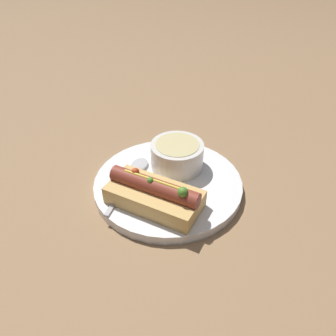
% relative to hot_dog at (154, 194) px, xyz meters
% --- Properties ---
extents(ground_plane, '(4.00, 4.00, 0.00)m').
position_rel_hot_dog_xyz_m(ground_plane, '(0.01, 0.06, -0.04)').
color(ground_plane, '#93704C').
extents(dinner_plate, '(0.27, 0.27, 0.02)m').
position_rel_hot_dog_xyz_m(dinner_plate, '(0.01, 0.06, -0.03)').
color(dinner_plate, white).
rests_on(dinner_plate, ground_plane).
extents(hot_dog, '(0.17, 0.11, 0.06)m').
position_rel_hot_dog_xyz_m(hot_dog, '(0.00, 0.00, 0.00)').
color(hot_dog, '#DBAD60').
rests_on(hot_dog, dinner_plate).
extents(soup_bowl, '(0.10, 0.10, 0.05)m').
position_rel_hot_dog_xyz_m(soup_bowl, '(0.01, 0.11, 0.01)').
color(soup_bowl, silver).
rests_on(soup_bowl, dinner_plate).
extents(spoon, '(0.03, 0.16, 0.01)m').
position_rel_hot_dog_xyz_m(spoon, '(-0.06, 0.07, -0.02)').
color(spoon, '#B7B7BC').
rests_on(spoon, dinner_plate).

